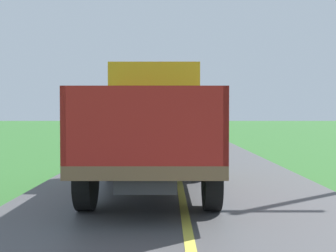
# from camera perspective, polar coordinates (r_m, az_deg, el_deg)

# --- Properties ---
(banana_truck_near) EXTENTS (2.38, 5.82, 2.80)m
(banana_truck_near) POSITION_cam_1_polar(r_m,az_deg,el_deg) (9.50, -1.61, 0.27)
(banana_truck_near) COLOR #2D2D30
(banana_truck_near) RESTS_ON road_surface
(banana_truck_far) EXTENTS (2.38, 5.81, 2.80)m
(banana_truck_far) POSITION_cam_1_polar(r_m,az_deg,el_deg) (23.00, -0.65, 1.11)
(banana_truck_far) COLOR #2D2D30
(banana_truck_far) RESTS_ON road_surface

